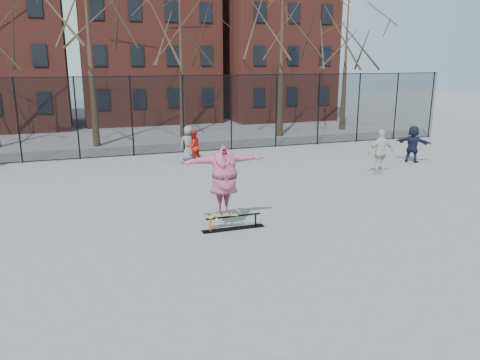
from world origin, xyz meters
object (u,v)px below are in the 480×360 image
object	(u,v)px
bystander_white	(381,152)
bystander_extra	(189,144)
bystander_navy	(413,144)
skater	(224,180)
skate_rail	(233,224)
bystander_red	(193,146)
skateboard	(224,215)

from	to	relation	value
bystander_white	bystander_extra	distance (m)	8.85
bystander_navy	bystander_extra	bearing A→B (deg)	29.84
skater	bystander_white	size ratio (longest dim) A/B	1.25
skater	bystander_extra	size ratio (longest dim) A/B	1.42
bystander_white	skate_rail	bearing A→B (deg)	35.19
bystander_navy	bystander_extra	world-z (taller)	bystander_navy
bystander_extra	bystander_navy	bearing A→B (deg)	151.41
skater	bystander_red	distance (m)	9.20
skate_rail	bystander_navy	distance (m)	12.36
bystander_red	bystander_extra	distance (m)	0.49
skater	bystander_extra	bearing A→B (deg)	82.96
bystander_red	bystander_extra	world-z (taller)	bystander_extra
skate_rail	skateboard	bearing A→B (deg)	180.00
skate_rail	skateboard	xyz separation A→B (m)	(-0.26, 0.00, 0.30)
bystander_white	bystander_navy	world-z (taller)	bystander_white
skateboard	bystander_navy	size ratio (longest dim) A/B	0.48
skater	bystander_white	xyz separation A→B (m)	(8.21, 4.30, -0.52)
skateboard	bystander_extra	world-z (taller)	bystander_extra
skate_rail	skater	distance (m)	1.35
skateboard	skater	bearing A→B (deg)	180.00
bystander_white	bystander_navy	bearing A→B (deg)	-144.58
skater	bystander_navy	world-z (taller)	skater
skateboard	bystander_red	size ratio (longest dim) A/B	0.53
skateboard	bystander_navy	bearing A→B (deg)	27.92
skate_rail	bystander_extra	world-z (taller)	bystander_extra
skater	skate_rail	bearing A→B (deg)	-0.52
bystander_extra	bystander_white	bearing A→B (deg)	135.13
skater	bystander_white	distance (m)	9.29
bystander_red	bystander_navy	xyz separation A→B (m)	(9.89, -3.21, 0.10)
skate_rail	skater	xyz separation A→B (m)	(-0.26, 0.00, 1.32)
bystander_white	skateboard	bearing A→B (deg)	34.41
bystander_extra	skate_rail	bearing A→B (deg)	76.63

